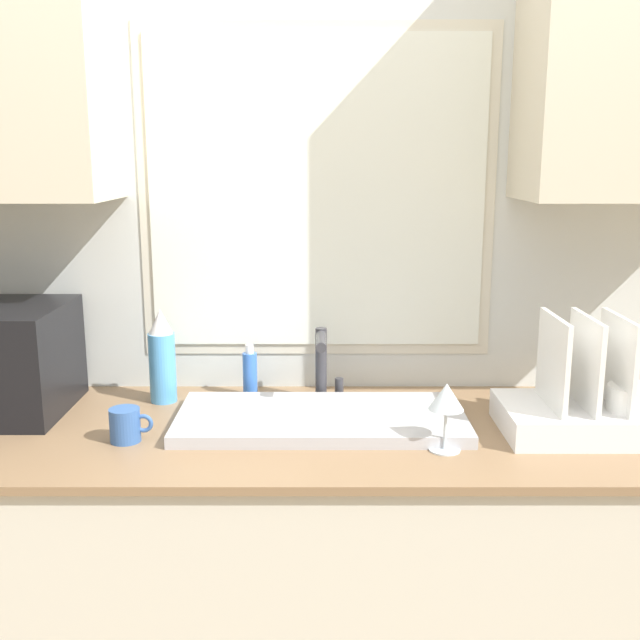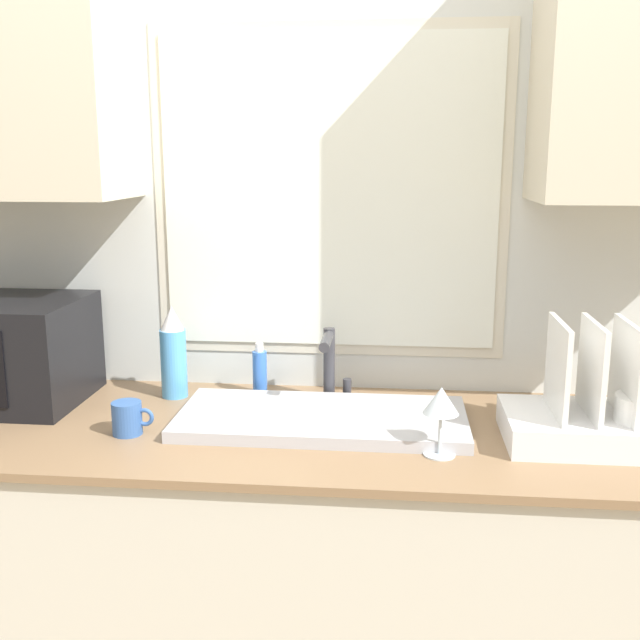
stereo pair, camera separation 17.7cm
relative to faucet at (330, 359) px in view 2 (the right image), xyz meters
The scene contains 9 objects.
countertop 0.62m from the faucet, 94.83° to the right, with size 2.31×0.69×0.94m.
wall_back 0.39m from the faucet, 97.38° to the left, with size 6.00×0.38×2.60m.
sink_basin 0.21m from the faucet, 91.60° to the right, with size 0.72×0.34×0.03m.
faucet is the anchor object (origin of this frame).
dish_rack 0.68m from the faucet, 20.36° to the right, with size 0.38×0.27×0.29m.
spray_bottle 0.44m from the faucet, behind, with size 0.07×0.07×0.26m.
soap_bottle 0.22m from the faucet, 166.13° to the left, with size 0.04×0.04×0.15m.
mug_near_sink 0.55m from the faucet, 148.12° to the right, with size 0.10×0.07×0.08m.
wine_glass 0.44m from the faucet, 51.26° to the right, with size 0.08×0.08×0.16m.
Camera 2 is at (0.19, -1.42, 1.60)m, focal length 42.00 mm.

